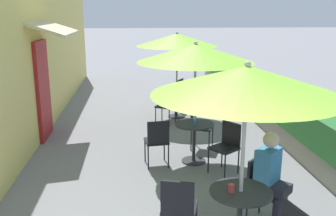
# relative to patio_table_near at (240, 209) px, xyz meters

# --- Properties ---
(cafe_facade_wall) EXTENTS (0.98, 14.37, 4.20)m
(cafe_facade_wall) POSITION_rel_patio_table_near_xyz_m (-3.26, 4.89, 1.58)
(cafe_facade_wall) COLOR #E0CC6B
(cafe_facade_wall) RESTS_ON ground_plane
(planter_hedge) EXTENTS (0.60, 13.37, 1.01)m
(planter_hedge) POSITION_rel_patio_table_near_xyz_m (2.03, 4.92, 0.03)
(planter_hedge) COLOR gray
(planter_hedge) RESTS_ON ground_plane
(patio_table_near) EXTENTS (0.71, 0.71, 0.73)m
(patio_table_near) POSITION_rel_patio_table_near_xyz_m (0.00, 0.00, 0.00)
(patio_table_near) COLOR #28282D
(patio_table_near) RESTS_ON ground_plane
(patio_umbrella_near) EXTENTS (2.03, 2.03, 2.20)m
(patio_umbrella_near) POSITION_rel_patio_table_near_xyz_m (-0.00, 0.00, 1.48)
(patio_umbrella_near) COLOR #B7B7BC
(patio_umbrella_near) RESTS_ON ground_plane
(cafe_chair_near_left) EXTENTS (0.49, 0.49, 0.87)m
(cafe_chair_near_left) POSITION_rel_patio_table_near_xyz_m (-0.69, 0.12, 0.01)
(cafe_chair_near_left) COLOR black
(cafe_chair_near_left) RESTS_ON ground_plane
(cafe_chair_near_back) EXTENTS (0.57, 0.57, 0.87)m
(cafe_chair_near_back) POSITION_rel_patio_table_near_xyz_m (0.45, 0.54, 0.01)
(cafe_chair_near_back) COLOR black
(cafe_chair_near_back) RESTS_ON ground_plane
(seated_patron_near_back) EXTENTS (0.51, 0.51, 1.25)m
(seated_patron_near_back) POSITION_rel_patio_table_near_xyz_m (0.52, 0.46, 0.18)
(seated_patron_near_back) COLOR #23232D
(seated_patron_near_back) RESTS_ON ground_plane
(coffee_cup_near) EXTENTS (0.07, 0.07, 0.09)m
(coffee_cup_near) POSITION_rel_patio_table_near_xyz_m (-0.12, -0.01, 0.27)
(coffee_cup_near) COLOR #B73D3D
(coffee_cup_near) RESTS_ON patio_table_near
(patio_table_mid) EXTENTS (0.71, 0.71, 0.73)m
(patio_table_mid) POSITION_rel_patio_table_near_xyz_m (-0.11, 2.62, 0.00)
(patio_table_mid) COLOR #28282D
(patio_table_mid) RESTS_ON ground_plane
(patio_umbrella_mid) EXTENTS (2.03, 2.03, 2.20)m
(patio_umbrella_mid) POSITION_rel_patio_table_near_xyz_m (-0.11, 2.62, 1.48)
(patio_umbrella_mid) COLOR #B7B7BC
(patio_umbrella_mid) RESTS_ON ground_plane
(cafe_chair_mid_left) EXTENTS (0.56, 0.56, 0.87)m
(cafe_chair_mid_left) POSITION_rel_patio_table_near_xyz_m (0.37, 2.11, 0.01)
(cafe_chair_mid_left) COLOR black
(cafe_chair_mid_left) RESTS_ON ground_plane
(cafe_chair_mid_right) EXTENTS (0.52, 0.52, 0.87)m
(cafe_chair_mid_right) POSITION_rel_patio_table_near_xyz_m (0.09, 3.29, 0.01)
(cafe_chair_mid_right) COLOR black
(cafe_chair_mid_right) RESTS_ON ground_plane
(cafe_chair_mid_back) EXTENTS (0.45, 0.45, 0.87)m
(cafe_chair_mid_back) POSITION_rel_patio_table_near_xyz_m (-0.79, 2.45, 0.01)
(cafe_chair_mid_back) COLOR black
(cafe_chair_mid_back) RESTS_ON ground_plane
(coffee_cup_mid) EXTENTS (0.07, 0.07, 0.09)m
(coffee_cup_mid) POSITION_rel_patio_table_near_xyz_m (-0.11, 2.53, 0.27)
(coffee_cup_mid) COLOR teal
(coffee_cup_mid) RESTS_ON patio_table_mid
(patio_table_far) EXTENTS (0.71, 0.71, 0.73)m
(patio_table_far) POSITION_rel_patio_table_near_xyz_m (-0.07, 5.63, 0.00)
(patio_table_far) COLOR #28282D
(patio_table_far) RESTS_ON ground_plane
(patio_umbrella_far) EXTENTS (2.03, 2.03, 2.20)m
(patio_umbrella_far) POSITION_rel_patio_table_near_xyz_m (-0.07, 5.63, 1.48)
(patio_umbrella_far) COLOR #B7B7BC
(patio_umbrella_far) RESTS_ON ground_plane
(cafe_chair_far_left) EXTENTS (0.55, 0.55, 0.87)m
(cafe_chair_far_left) POSITION_rel_patio_table_near_xyz_m (-0.35, 4.99, 0.01)
(cafe_chair_far_left) COLOR black
(cafe_chair_far_left) RESTS_ON ground_plane
(cafe_chair_far_right) EXTENTS (0.55, 0.55, 0.87)m
(cafe_chair_far_right) POSITION_rel_patio_table_near_xyz_m (0.20, 6.27, 0.01)
(cafe_chair_far_right) COLOR black
(cafe_chair_far_right) RESTS_ON ground_plane
(coffee_cup_far) EXTENTS (0.07, 0.07, 0.09)m
(coffee_cup_far) POSITION_rel_patio_table_near_xyz_m (-0.19, 5.74, 0.27)
(coffee_cup_far) COLOR #B73D3D
(coffee_cup_far) RESTS_ON patio_table_far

